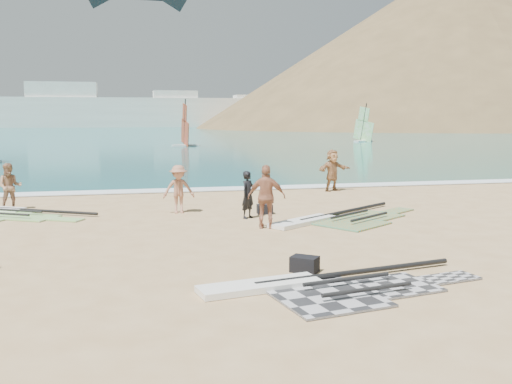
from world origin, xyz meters
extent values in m
plane|color=tan|center=(0.00, 0.00, 0.00)|extent=(300.00, 300.00, 0.00)
cube|color=#0D605D|center=(0.00, 132.00, 0.00)|extent=(300.00, 240.00, 0.06)
cube|color=white|center=(0.00, 12.30, 0.00)|extent=(300.00, 1.20, 0.04)
cube|color=white|center=(-20.00, 150.00, 4.03)|extent=(160.00, 8.00, 8.00)
cube|color=white|center=(-20.00, 150.00, 6.03)|extent=(18.00, 7.00, 12.00)
cube|color=white|center=(10.00, 150.00, 5.03)|extent=(12.00, 7.00, 10.00)
cube|color=white|center=(35.00, 150.00, 4.53)|extent=(16.00, 7.00, 9.00)
cube|color=white|center=(55.00, 150.00, 5.53)|extent=(10.00, 7.00, 11.00)
cone|color=olive|center=(85.00, 130.00, 0.00)|extent=(143.00, 143.00, 45.00)
cube|color=#272729|center=(0.55, -2.81, 0.02)|extent=(2.09, 2.25, 0.04)
cube|color=#272729|center=(2.09, -2.52, 0.02)|extent=(1.58, 1.50, 0.04)
cube|color=#272729|center=(3.34, -2.28, 0.02)|extent=(1.26, 0.80, 0.04)
cylinder|color=black|center=(1.63, -1.71, 0.10)|extent=(4.44, 0.94, 0.11)
cylinder|color=black|center=(1.16, -2.35, 0.16)|extent=(1.84, 0.42, 0.08)
cylinder|color=black|center=(1.29, -3.02, 0.16)|extent=(1.84, 0.42, 0.08)
cube|color=white|center=(-0.48, -2.11, 0.06)|extent=(2.43, 1.06, 0.12)
cube|color=#68D222|center=(-5.78, 6.66, 0.02)|extent=(1.64, 1.61, 0.04)
cube|color=#68D222|center=(-4.78, 6.10, 0.02)|extent=(1.18, 0.98, 0.04)
cylinder|color=black|center=(-5.62, 7.48, 0.10)|extent=(3.58, 2.08, 0.10)
cylinder|color=black|center=(-6.32, 7.32, 0.16)|extent=(1.50, 0.89, 0.07)
cylinder|color=black|center=(-6.62, 6.78, 0.16)|extent=(1.50, 0.89, 0.07)
cube|color=orange|center=(3.52, 3.71, 0.02)|extent=(2.68, 2.74, 0.04)
cube|color=orange|center=(4.88, 4.62, 0.02)|extent=(1.94, 1.91, 0.04)
cube|color=orange|center=(5.99, 5.37, 0.02)|extent=(1.37, 1.20, 0.04)
cylinder|color=black|center=(4.11, 5.22, 0.10)|extent=(3.99, 2.72, 0.11)
cylinder|color=black|center=(3.92, 4.41, 0.16)|extent=(1.67, 1.15, 0.08)
cylinder|color=black|center=(4.32, 3.81, 0.16)|extent=(1.67, 1.15, 0.08)
cube|color=white|center=(2.24, 3.96, 0.06)|extent=(2.42, 1.93, 0.12)
cube|color=black|center=(1.53, 5.92, 0.16)|extent=(0.51, 0.38, 0.31)
cube|color=black|center=(0.70, -1.13, 0.16)|extent=(0.66, 0.64, 0.33)
imported|color=black|center=(0.82, 5.23, 0.75)|extent=(0.65, 0.63, 1.50)
imported|color=#9F7152|center=(-6.83, 8.57, 0.81)|extent=(0.83, 0.67, 1.61)
imported|color=#AD7256|center=(-1.23, 6.68, 0.80)|extent=(1.04, 0.61, 1.60)
imported|color=#AA6C4E|center=(1.01, 3.53, 0.92)|extent=(1.16, 0.75, 1.83)
imported|color=#B48051|center=(5.69, 10.88, 0.90)|extent=(1.75, 1.08, 1.80)
cube|color=white|center=(2.93, 48.00, 0.11)|extent=(2.82, 1.19, 0.16)
cube|color=red|center=(2.93, 48.00, 1.44)|extent=(0.56, 3.32, 2.98)
cube|color=red|center=(2.93, 48.00, 3.49)|extent=(0.34, 1.87, 2.07)
cylinder|color=black|center=(2.93, 48.00, 2.58)|extent=(0.25, 0.95, 4.72)
cube|color=white|center=(25.28, 53.50, 0.11)|extent=(2.68, 1.86, 0.15)
cube|color=#5FCE37|center=(25.28, 53.50, 1.38)|extent=(1.50, 2.89, 2.86)
cube|color=#5FCE37|center=(25.28, 53.50, 3.35)|extent=(0.87, 1.64, 1.98)
cylinder|color=black|center=(25.28, 53.50, 2.47)|extent=(0.51, 0.85, 4.53)
camera|label=1|loc=(-2.78, -12.17, 3.23)|focal=40.00mm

